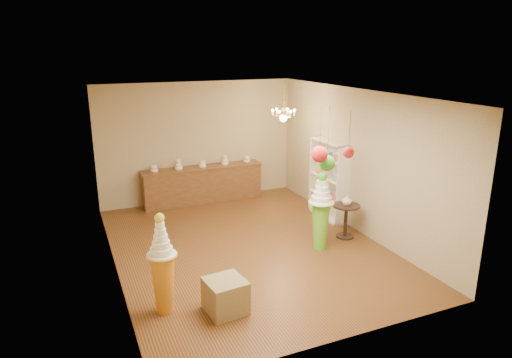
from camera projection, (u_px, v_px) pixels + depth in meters
name	position (u px, v px, depth m)	size (l,w,h in m)	color
floor	(247.00, 247.00, 9.03)	(6.50, 6.50, 0.00)	#573417
ceiling	(246.00, 94.00, 8.19)	(6.50, 6.50, 0.00)	white
wall_back	(198.00, 142.00, 11.47)	(5.00, 0.04, 3.00)	tan
wall_front	(344.00, 238.00, 5.74)	(5.00, 0.04, 3.00)	tan
wall_left	(109.00, 190.00, 7.66)	(0.04, 6.50, 3.00)	tan
wall_right	(357.00, 161.00, 9.56)	(0.04, 6.50, 3.00)	tan
pedestal_green	(321.00, 216.00, 8.78)	(0.48, 0.48, 1.55)	#65BC29
pedestal_orange	(163.00, 275.00, 6.68)	(0.55, 0.55, 1.57)	orange
burlap_riser	(225.00, 296.00, 6.78)	(0.56, 0.56, 0.51)	olive
sideboard	(203.00, 184.00, 11.51)	(3.04, 0.54, 1.16)	brown
shelving_unit	(329.00, 180.00, 10.37)	(0.33, 1.20, 1.80)	#F0E7CF
round_table	(346.00, 216.00, 9.37)	(0.64, 0.64, 0.71)	black
vase	(347.00, 200.00, 9.27)	(0.20, 0.20, 0.21)	#F0E7CF
pom_red_left	(320.00, 154.00, 6.60)	(0.24, 0.24, 0.80)	#3F3A2D
pom_green_mid	(327.00, 163.00, 6.77)	(0.24, 0.24, 0.97)	#3F3A2D
pom_red_right	(348.00, 152.00, 6.24)	(0.16, 0.16, 0.65)	#3F3A2D
chandelier	(283.00, 116.00, 10.36)	(0.73, 0.73, 0.85)	#E0C24F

